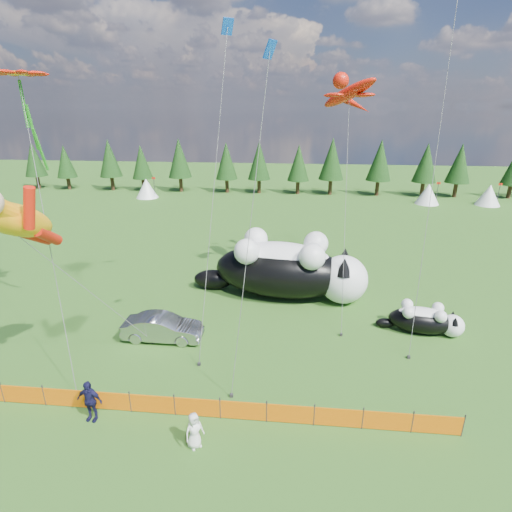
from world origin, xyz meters
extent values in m
plane|color=#133509|center=(0.00, 0.00, 0.00)|extent=(160.00, 160.00, 0.00)
cylinder|color=#262626|center=(-9.00, -3.00, 0.55)|extent=(0.06, 0.06, 1.10)
cylinder|color=#262626|center=(-7.00, -3.00, 0.55)|extent=(0.06, 0.06, 1.10)
cylinder|color=#262626|center=(-5.00, -3.00, 0.55)|extent=(0.06, 0.06, 1.10)
cylinder|color=#262626|center=(-3.00, -3.00, 0.55)|extent=(0.06, 0.06, 1.10)
cylinder|color=#262626|center=(-1.00, -3.00, 0.55)|extent=(0.06, 0.06, 1.10)
cylinder|color=#262626|center=(1.00, -3.00, 0.55)|extent=(0.06, 0.06, 1.10)
cylinder|color=#262626|center=(3.00, -3.00, 0.55)|extent=(0.06, 0.06, 1.10)
cylinder|color=#262626|center=(5.00, -3.00, 0.55)|extent=(0.06, 0.06, 1.10)
cylinder|color=#262626|center=(7.00, -3.00, 0.55)|extent=(0.06, 0.06, 1.10)
cylinder|color=#262626|center=(9.00, -3.00, 0.55)|extent=(0.06, 0.06, 1.10)
cylinder|color=#262626|center=(11.00, -3.00, 0.55)|extent=(0.06, 0.06, 1.10)
cube|color=#E26104|center=(-8.00, -3.00, 0.50)|extent=(2.00, 0.04, 0.90)
cube|color=#E26104|center=(-6.00, -3.00, 0.50)|extent=(2.00, 0.04, 0.90)
cube|color=#E26104|center=(-4.00, -3.00, 0.50)|extent=(2.00, 0.04, 0.90)
cube|color=#E26104|center=(-2.00, -3.00, 0.50)|extent=(2.00, 0.04, 0.90)
cube|color=#E26104|center=(0.00, -3.00, 0.50)|extent=(2.00, 0.04, 0.90)
cube|color=#E26104|center=(2.00, -3.00, 0.50)|extent=(2.00, 0.04, 0.90)
cube|color=#E26104|center=(4.00, -3.00, 0.50)|extent=(2.00, 0.04, 0.90)
cube|color=#E26104|center=(6.00, -3.00, 0.50)|extent=(2.00, 0.04, 0.90)
cube|color=#E26104|center=(8.00, -3.00, 0.50)|extent=(2.00, 0.04, 0.90)
cube|color=#E26104|center=(10.00, -3.00, 0.50)|extent=(2.00, 0.04, 0.90)
ellipsoid|color=black|center=(3.01, 9.36, 1.86)|extent=(9.78, 5.48, 3.72)
ellipsoid|color=white|center=(3.01, 9.36, 2.79)|extent=(7.36, 3.96, 2.27)
sphere|color=white|center=(7.31, 8.81, 1.65)|extent=(3.31, 3.31, 3.31)
sphere|color=#D0516E|center=(8.71, 8.63, 1.65)|extent=(0.46, 0.46, 0.46)
ellipsoid|color=black|center=(-1.92, 9.98, 0.72)|extent=(3.05, 1.80, 1.45)
cone|color=black|center=(7.19, 7.82, 2.98)|extent=(1.16, 1.16, 1.16)
cone|color=black|center=(7.44, 9.79, 2.98)|extent=(1.16, 1.16, 1.16)
sphere|color=white|center=(5.43, 10.40, 3.62)|extent=(1.74, 1.74, 1.74)
sphere|color=white|center=(5.09, 7.74, 3.62)|extent=(1.74, 1.74, 1.74)
sphere|color=white|center=(1.12, 10.95, 3.62)|extent=(1.74, 1.74, 1.74)
sphere|color=white|center=(0.79, 8.28, 3.62)|extent=(1.74, 1.74, 1.74)
ellipsoid|color=black|center=(11.58, 5.22, 0.74)|extent=(3.95, 2.32, 1.49)
ellipsoid|color=white|center=(11.58, 5.22, 1.12)|extent=(2.98, 1.68, 0.91)
sphere|color=white|center=(13.29, 4.94, 0.66)|extent=(1.32, 1.32, 1.32)
sphere|color=#D0516E|center=(13.85, 4.85, 0.66)|extent=(0.19, 0.19, 0.19)
ellipsoid|color=black|center=(9.62, 5.55, 0.29)|extent=(1.24, 0.76, 0.58)
cone|color=black|center=(13.23, 4.55, 1.19)|extent=(0.46, 0.46, 0.46)
cone|color=black|center=(13.36, 5.33, 1.19)|extent=(0.46, 0.46, 0.46)
sphere|color=white|center=(12.56, 5.60, 1.45)|extent=(0.69, 0.69, 0.69)
sphere|color=white|center=(12.39, 4.54, 1.45)|extent=(0.69, 0.69, 0.69)
sphere|color=white|center=(10.85, 5.89, 1.45)|extent=(0.69, 0.69, 0.69)
sphere|color=white|center=(10.68, 4.83, 1.45)|extent=(0.69, 0.69, 0.69)
imported|color=#A2A1A6|center=(-3.45, 2.88, 0.75)|extent=(4.56, 1.61, 1.50)
imported|color=#151438|center=(-4.49, -3.60, 0.97)|extent=(1.19, 0.69, 1.95)
imported|color=white|center=(0.28, -4.60, 0.79)|extent=(0.91, 0.89, 1.59)
cylinder|color=#595959|center=(-5.57, 0.18, 4.27)|extent=(0.03, 0.03, 9.90)
cube|color=#262626|center=(-3.93, 2.39, 0.08)|extent=(0.15, 0.15, 0.16)
cylinder|color=#595959|center=(6.95, 7.82, 6.80)|extent=(0.03, 0.03, 15.08)
cube|color=#262626|center=(6.86, 4.27, 0.08)|extent=(0.15, 0.15, 0.16)
cylinder|color=#595959|center=(-7.76, 0.50, 7.16)|extent=(0.03, 0.03, 15.57)
cube|color=#262626|center=(-5.89, -2.32, 0.08)|extent=(0.15, 0.15, 0.16)
cube|color=#1F8E19|center=(-9.62, 3.31, 11.67)|extent=(0.20, 0.20, 4.41)
cylinder|color=#595959|center=(-0.31, 3.35, 8.30)|extent=(0.03, 0.03, 17.22)
cube|color=#262626|center=(-0.80, 0.61, 0.08)|extent=(0.15, 0.15, 0.16)
cylinder|color=#595959|center=(11.18, 5.83, 10.73)|extent=(0.03, 0.03, 22.35)
cube|color=#262626|center=(10.24, 2.34, 0.08)|extent=(0.15, 0.15, 0.16)
cylinder|color=#595959|center=(2.02, -0.87, 7.39)|extent=(0.03, 0.03, 14.64)
cube|color=#262626|center=(1.26, -1.60, 0.08)|extent=(0.15, 0.15, 0.16)
camera|label=1|loc=(3.91, -16.49, 12.67)|focal=28.00mm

